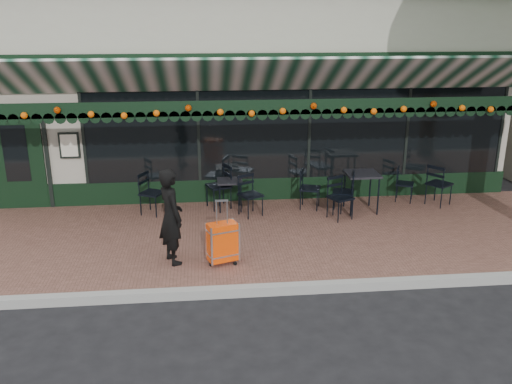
{
  "coord_description": "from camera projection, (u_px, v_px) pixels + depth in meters",
  "views": [
    {
      "loc": [
        -0.93,
        -7.46,
        4.07
      ],
      "look_at": [
        -0.01,
        1.6,
        1.11
      ],
      "focal_mm": 38.0,
      "sensor_mm": 36.0,
      "label": 1
    }
  ],
  "objects": [
    {
      "name": "chair_a_right",
      "position": [
        405.0,
        184.0,
        11.96
      ],
      "size": [
        0.52,
        0.52,
        0.78
      ],
      "primitive_type": null,
      "rotation": [
        0.0,
        0.0,
        1.14
      ],
      "color": "black",
      "rests_on": "sidewalk"
    },
    {
      "name": "chair_b_right",
      "position": [
        310.0,
        189.0,
        11.49
      ],
      "size": [
        0.55,
        0.55,
        0.86
      ],
      "primitive_type": null,
      "rotation": [
        0.0,
        0.0,
        1.25
      ],
      "color": "black",
      "rests_on": "sidewalk"
    },
    {
      "name": "chair_a_left",
      "position": [
        343.0,
        193.0,
        11.2
      ],
      "size": [
        0.56,
        0.56,
        0.89
      ],
      "primitive_type": null,
      "rotation": [
        0.0,
        0.0,
        -1.87
      ],
      "color": "black",
      "rests_on": "sidewalk"
    },
    {
      "name": "woman",
      "position": [
        171.0,
        216.0,
        8.85
      ],
      "size": [
        0.6,
        0.7,
        1.61
      ],
      "primitive_type": "imported",
      "rotation": [
        0.0,
        0.0,
        2.0
      ],
      "color": "black",
      "rests_on": "sidewalk"
    },
    {
      "name": "chair_b_left",
      "position": [
        219.0,
        186.0,
        11.51
      ],
      "size": [
        0.61,
        0.61,
        0.95
      ],
      "primitive_type": null,
      "rotation": [
        0.0,
        0.0,
        -1.2
      ],
      "color": "black",
      "rests_on": "sidewalk"
    },
    {
      "name": "cafe_table_b",
      "position": [
        230.0,
        183.0,
        11.37
      ],
      "size": [
        0.52,
        0.52,
        0.65
      ],
      "color": "black",
      "rests_on": "sidewalk"
    },
    {
      "name": "curb",
      "position": [
        268.0,
        290.0,
        8.31
      ],
      "size": [
        18.0,
        0.16,
        0.15
      ],
      "primitive_type": "cube",
      "color": "#9E9E99",
      "rests_on": "ground"
    },
    {
      "name": "chair_solo",
      "position": [
        152.0,
        193.0,
        11.16
      ],
      "size": [
        0.59,
        0.59,
        0.88
      ],
      "primitive_type": null,
      "rotation": [
        0.0,
        0.0,
        1.11
      ],
      "color": "black",
      "rests_on": "sidewalk"
    },
    {
      "name": "sidewalk",
      "position": [
        254.0,
        237.0,
        10.27
      ],
      "size": [
        18.0,
        4.0,
        0.15
      ],
      "primitive_type": "cube",
      "color": "brown",
      "rests_on": "ground"
    },
    {
      "name": "cafe_table_a",
      "position": [
        362.0,
        177.0,
        11.24
      ],
      "size": [
        0.67,
        0.67,
        0.83
      ],
      "color": "black",
      "rests_on": "sidewalk"
    },
    {
      "name": "chair_a_extra",
      "position": [
        439.0,
        184.0,
        11.71
      ],
      "size": [
        0.64,
        0.64,
        0.92
      ],
      "primitive_type": null,
      "rotation": [
        0.0,
        0.0,
        2.18
      ],
      "color": "black",
      "rests_on": "sidewalk"
    },
    {
      "name": "restaurant_building",
      "position": [
        234.0,
        84.0,
        15.11
      ],
      "size": [
        12.0,
        9.6,
        4.5
      ],
      "color": "#AAA494",
      "rests_on": "ground"
    },
    {
      "name": "suitcase",
      "position": [
        223.0,
        243.0,
        8.92
      ],
      "size": [
        0.54,
        0.41,
        1.1
      ],
      "rotation": [
        0.0,
        0.0,
        0.34
      ],
      "color": "#FF4608",
      "rests_on": "sidewalk"
    },
    {
      "name": "ground",
      "position": [
        267.0,
        292.0,
        8.4
      ],
      "size": [
        80.0,
        80.0,
        0.0
      ],
      "primitive_type": "plane",
      "color": "black",
      "rests_on": "ground"
    },
    {
      "name": "chair_b_front",
      "position": [
        251.0,
        196.0,
        11.08
      ],
      "size": [
        0.58,
        0.58,
        0.86
      ],
      "primitive_type": null,
      "rotation": [
        0.0,
        0.0,
        0.49
      ],
      "color": "black",
      "rests_on": "sidewalk"
    },
    {
      "name": "chair_a_front",
      "position": [
        340.0,
        198.0,
        10.89
      ],
      "size": [
        0.58,
        0.58,
        0.87
      ],
      "primitive_type": null,
      "rotation": [
        0.0,
        0.0,
        0.42
      ],
      "color": "black",
      "rests_on": "sidewalk"
    }
  ]
}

